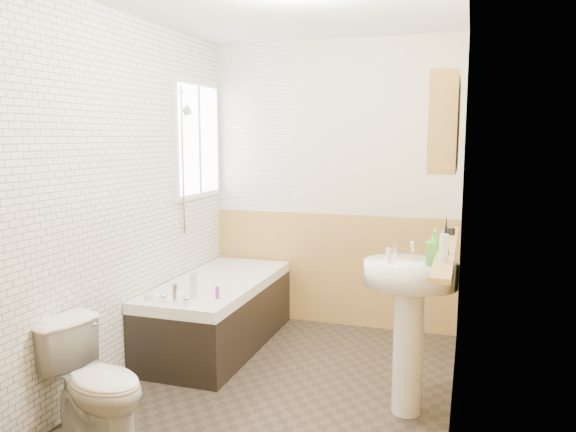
% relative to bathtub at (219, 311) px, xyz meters
% --- Properties ---
extents(floor, '(2.80, 2.80, 0.00)m').
position_rel_bathtub_xyz_m(floor, '(0.73, -0.58, -0.28)').
color(floor, '#2B241E').
rests_on(floor, ground).
extents(ceiling, '(2.80, 2.80, 0.00)m').
position_rel_bathtub_xyz_m(ceiling, '(0.73, -0.58, 2.22)').
color(ceiling, white).
rests_on(ceiling, ground).
extents(wall_back, '(2.20, 0.02, 2.50)m').
position_rel_bathtub_xyz_m(wall_back, '(0.73, 0.83, 0.97)').
color(wall_back, beige).
rests_on(wall_back, ground).
extents(wall_front, '(2.20, 0.02, 2.50)m').
position_rel_bathtub_xyz_m(wall_front, '(0.73, -1.99, 0.97)').
color(wall_front, beige).
rests_on(wall_front, ground).
extents(wall_left, '(0.02, 2.80, 2.50)m').
position_rel_bathtub_xyz_m(wall_left, '(-0.38, -0.58, 0.97)').
color(wall_left, beige).
rests_on(wall_left, ground).
extents(wall_right, '(0.02, 2.80, 2.50)m').
position_rel_bathtub_xyz_m(wall_right, '(1.84, -0.58, 0.97)').
color(wall_right, beige).
rests_on(wall_right, ground).
extents(wainscot_right, '(0.01, 2.80, 1.00)m').
position_rel_bathtub_xyz_m(wainscot_right, '(1.82, -0.58, 0.22)').
color(wainscot_right, tan).
rests_on(wainscot_right, wall_right).
extents(wainscot_front, '(2.20, 0.01, 1.00)m').
position_rel_bathtub_xyz_m(wainscot_front, '(0.73, -1.97, 0.22)').
color(wainscot_front, tan).
rests_on(wainscot_front, wall_front).
extents(wainscot_back, '(2.20, 0.01, 1.00)m').
position_rel_bathtub_xyz_m(wainscot_back, '(0.73, 0.81, 0.22)').
color(wainscot_back, tan).
rests_on(wainscot_back, wall_back).
extents(tile_cladding_left, '(0.01, 2.80, 2.50)m').
position_rel_bathtub_xyz_m(tile_cladding_left, '(-0.36, -0.58, 0.97)').
color(tile_cladding_left, white).
rests_on(tile_cladding_left, wall_left).
extents(tile_return_back, '(0.75, 0.01, 1.50)m').
position_rel_bathtub_xyz_m(tile_return_back, '(0.00, 0.80, 1.47)').
color(tile_return_back, white).
rests_on(tile_return_back, wall_back).
extents(window, '(0.03, 0.79, 0.99)m').
position_rel_bathtub_xyz_m(window, '(-0.33, 0.37, 1.37)').
color(window, white).
rests_on(window, wall_left).
extents(bathtub, '(0.70, 1.57, 0.68)m').
position_rel_bathtub_xyz_m(bathtub, '(0.00, 0.00, 0.00)').
color(bathtub, black).
rests_on(bathtub, floor).
extents(shower_riser, '(0.10, 0.08, 1.19)m').
position_rel_bathtub_xyz_m(shower_riser, '(-0.31, 0.05, 1.30)').
color(shower_riser, silver).
rests_on(shower_riser, wall_left).
extents(toilet, '(0.75, 0.56, 0.66)m').
position_rel_bathtub_xyz_m(toilet, '(-0.03, -1.53, 0.04)').
color(toilet, white).
rests_on(toilet, floor).
extents(sink, '(0.55, 0.45, 1.06)m').
position_rel_bathtub_xyz_m(sink, '(1.57, -0.66, 0.39)').
color(sink, white).
rests_on(sink, floor).
extents(pine_shelf, '(0.10, 1.54, 0.03)m').
position_rel_bathtub_xyz_m(pine_shelf, '(1.77, -0.61, 0.74)').
color(pine_shelf, tan).
rests_on(pine_shelf, wall_right).
extents(medicine_cabinet, '(0.14, 0.57, 0.51)m').
position_rel_bathtub_xyz_m(medicine_cabinet, '(1.74, -0.85, 1.46)').
color(medicine_cabinet, tan).
rests_on(medicine_cabinet, wall_right).
extents(foam_can, '(0.05, 0.05, 0.15)m').
position_rel_bathtub_xyz_m(foam_can, '(1.77, -1.02, 0.82)').
color(foam_can, silver).
rests_on(foam_can, pine_shelf).
extents(green_bottle, '(0.05, 0.05, 0.22)m').
position_rel_bathtub_xyz_m(green_bottle, '(1.77, -0.82, 0.86)').
color(green_bottle, black).
rests_on(green_bottle, pine_shelf).
extents(black_jar, '(0.09, 0.09, 0.05)m').
position_rel_bathtub_xyz_m(black_jar, '(1.77, -0.16, 0.77)').
color(black_jar, black).
rests_on(black_jar, pine_shelf).
extents(soap_bottle, '(0.11, 0.21, 0.09)m').
position_rel_bathtub_xyz_m(soap_bottle, '(1.70, -0.71, 0.71)').
color(soap_bottle, '#59C647').
rests_on(soap_bottle, sink).
extents(clear_bottle, '(0.04, 0.04, 0.09)m').
position_rel_bathtub_xyz_m(clear_bottle, '(1.45, -0.73, 0.70)').
color(clear_bottle, silver).
rests_on(clear_bottle, sink).
extents(blue_gel, '(0.06, 0.04, 0.19)m').
position_rel_bathtub_xyz_m(blue_gel, '(0.06, -0.53, 0.35)').
color(blue_gel, silver).
rests_on(blue_gel, bathtub).
extents(cream_jar, '(0.07, 0.07, 0.04)m').
position_rel_bathtub_xyz_m(cream_jar, '(-0.22, -0.66, 0.28)').
color(cream_jar, silver).
rests_on(cream_jar, bathtub).
extents(orange_bottle, '(0.04, 0.04, 0.09)m').
position_rel_bathtub_xyz_m(orange_bottle, '(0.22, -0.48, 0.30)').
color(orange_bottle, purple).
rests_on(orange_bottle, bathtub).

